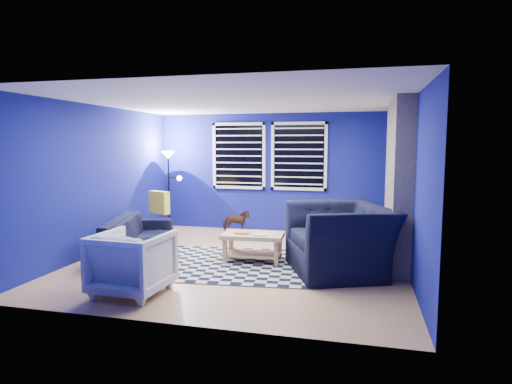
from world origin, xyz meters
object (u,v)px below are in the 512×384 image
armchair_bent (132,262)px  rocking_horse (236,221)px  armchair_big (340,239)px  cabinet (358,224)px  sofa (138,236)px  tv (396,168)px  floor_lamp (169,166)px  coffee_table (253,241)px

armchair_bent → rocking_horse: 3.56m
armchair_big → cabinet: size_ratio=1.99×
sofa → cabinet: (3.58, 2.28, -0.04)m
armchair_bent → sofa: bearing=-59.5°
armchair_bent → cabinet: armchair_bent is taller
sofa → cabinet: size_ratio=2.86×
tv → floor_lamp: (-4.58, -0.07, -0.01)m
armchair_big → armchair_bent: armchair_big is taller
tv → armchair_big: 2.58m
tv → armchair_bent: (-3.35, -3.76, -1.01)m
coffee_table → floor_lamp: (-2.32, 1.95, 1.07)m
armchair_bent → rocking_horse: size_ratio=1.62×
sofa → armchair_big: 3.34m
sofa → armchair_bent: size_ratio=2.48×
coffee_table → floor_lamp: floor_lamp is taller
rocking_horse → tv: bearing=-104.1°
armchair_bent → cabinet: 4.83m
tv → cabinet: (-0.66, 0.25, -1.13)m
coffee_table → cabinet: (1.60, 2.26, -0.05)m
tv → sofa: tv is taller
cabinet → rocking_horse: bearing=-145.0°
tv → rocking_horse: (-3.06, -0.22, -1.11)m
tv → cabinet: tv is taller
coffee_table → floor_lamp: size_ratio=0.58×
sofa → floor_lamp: floor_lamp is taller
floor_lamp → coffee_table: bearing=-40.0°
sofa → coffee_table: size_ratio=2.18×
rocking_horse → floor_lamp: bearing=66.3°
sofa → coffee_table: sofa is taller
sofa → coffee_table: 1.98m
sofa → cabinet: bearing=-73.5°
armchair_big → floor_lamp: floor_lamp is taller
coffee_table → floor_lamp: 3.21m
tv → armchair_big: (-0.91, -2.23, -0.92)m
coffee_table → tv: bearing=41.7°
armchair_big → cabinet: armchair_big is taller
rocking_horse → coffee_table: rocking_horse is taller
armchair_bent → floor_lamp: floor_lamp is taller
armchair_bent → cabinet: size_ratio=1.15×
tv → sofa: (-4.24, -2.03, -1.09)m
armchair_big → floor_lamp: bearing=-142.4°
tv → floor_lamp: floor_lamp is taller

